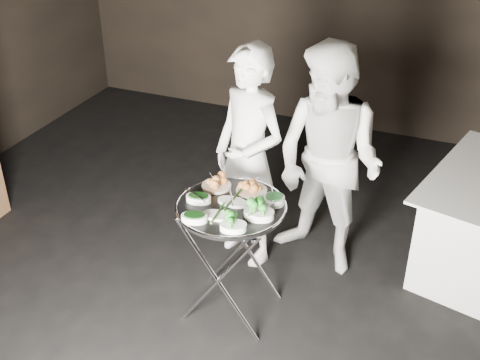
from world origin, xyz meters
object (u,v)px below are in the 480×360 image
at_px(tray_stand, 231,254).
at_px(waiter_left, 249,158).
at_px(waiter_right, 328,163).
at_px(serving_tray, 231,207).

distance_m(tray_stand, waiter_left, 0.75).
bearing_deg(tray_stand, waiter_left, 101.59).
bearing_deg(waiter_right, serving_tray, -100.53).
bearing_deg(waiter_left, serving_tray, -53.91).
relative_size(serving_tray, waiter_left, 0.42).
height_order(serving_tray, waiter_left, waiter_left).
xyz_separation_m(tray_stand, waiter_right, (0.42, 0.75, 0.39)).
distance_m(tray_stand, serving_tray, 0.37).
height_order(tray_stand, waiter_right, waiter_right).
bearing_deg(waiter_left, tray_stand, -53.91).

